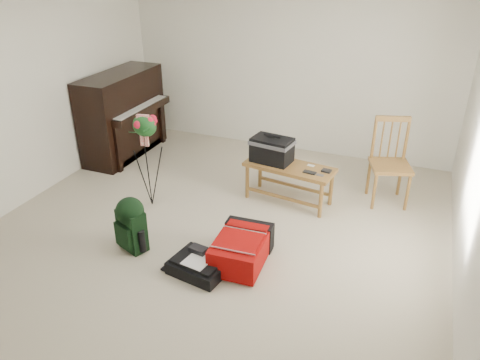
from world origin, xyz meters
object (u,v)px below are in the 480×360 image
at_px(piano, 124,116).
at_px(black_duffel, 200,264).
at_px(green_backpack, 131,222).
at_px(bench, 277,156).
at_px(red_suitcase, 243,246).
at_px(flower_stand, 148,161).
at_px(dining_chair, 391,163).

bearing_deg(piano, black_duffel, -43.51).
distance_m(black_duffel, green_backpack, 0.87).
xyz_separation_m(bench, red_suitcase, (0.10, -1.36, -0.43)).
bearing_deg(flower_stand, bench, 16.13).
distance_m(bench, red_suitcase, 1.43).
xyz_separation_m(piano, black_duffel, (2.35, -2.23, -0.52)).
bearing_deg(dining_chair, flower_stand, -174.00).
xyz_separation_m(bench, black_duffel, (-0.23, -1.70, -0.51)).
bearing_deg(piano, flower_stand, -46.10).
relative_size(red_suitcase, flower_stand, 0.61).
distance_m(piano, bench, 2.63).
distance_m(bench, dining_chair, 1.40).
bearing_deg(green_backpack, flower_stand, 131.04).
bearing_deg(flower_stand, dining_chair, 12.58).
height_order(red_suitcase, flower_stand, flower_stand).
bearing_deg(bench, flower_stand, -144.58).
bearing_deg(flower_stand, red_suitcase, -34.74).
height_order(dining_chair, black_duffel, dining_chair).
relative_size(piano, black_duffel, 2.49).
bearing_deg(red_suitcase, black_duffel, -136.77).
distance_m(red_suitcase, black_duffel, 0.48).
distance_m(piano, green_backpack, 2.64).
height_order(red_suitcase, black_duffel, red_suitcase).
height_order(bench, flower_stand, flower_stand).
bearing_deg(flower_stand, green_backpack, -81.53).
bearing_deg(black_duffel, piano, 145.78).
xyz_separation_m(bench, green_backpack, (-1.06, -1.61, -0.26)).
bearing_deg(bench, red_suitcase, -77.96).
distance_m(red_suitcase, flower_stand, 1.67).
bearing_deg(piano, bench, -11.52).
bearing_deg(red_suitcase, flower_stand, 153.54).
xyz_separation_m(piano, flower_stand, (1.20, -1.24, -0.01)).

